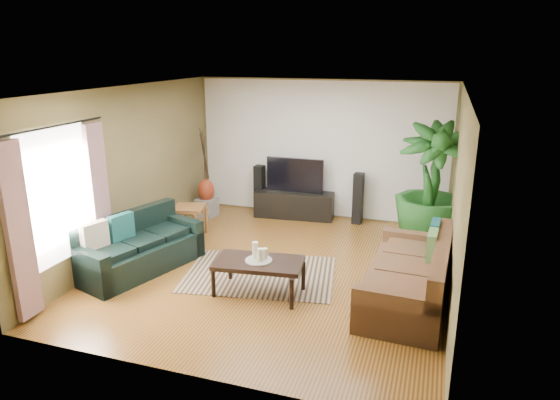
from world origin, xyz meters
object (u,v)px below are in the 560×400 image
at_px(speaker_right, 358,199).
at_px(vase, 206,191).
at_px(sofa_left, 139,244).
at_px(television, 295,175).
at_px(pedestal, 207,207).
at_px(side_table, 190,221).
at_px(tv_stand, 294,204).
at_px(speaker_left, 260,190).
at_px(sofa_right, 407,271).
at_px(coffee_table, 259,277).
at_px(potted_plant, 432,186).

height_order(speaker_right, vase, speaker_right).
bearing_deg(sofa_left, television, -7.85).
distance_m(pedestal, side_table, 1.13).
distance_m(tv_stand, speaker_left, 0.78).
relative_size(sofa_right, vase, 4.76).
bearing_deg(side_table, vase, 100.82).
bearing_deg(coffee_table, television, 91.04).
relative_size(tv_stand, speaker_right, 1.58).
relative_size(coffee_table, speaker_right, 1.20).
xyz_separation_m(tv_stand, vase, (-1.70, -0.49, 0.27)).
distance_m(sofa_left, sofa_right, 3.93).
height_order(sofa_right, speaker_left, speaker_left).
bearing_deg(tv_stand, television, 84.62).
height_order(speaker_right, side_table, speaker_right).
bearing_deg(tv_stand, speaker_left, 172.90).
height_order(sofa_left, side_table, sofa_left).
height_order(sofa_right, television, television).
height_order(tv_stand, pedestal, tv_stand).
height_order(television, speaker_left, television).
bearing_deg(side_table, television, 47.34).
xyz_separation_m(speaker_right, potted_plant, (1.33, -0.79, 0.56)).
bearing_deg(speaker_left, side_table, -109.55).
bearing_deg(sofa_right, side_table, -104.97).
height_order(speaker_left, speaker_right, speaker_left).
bearing_deg(potted_plant, sofa_right, -95.02).
xyz_separation_m(sofa_left, speaker_left, (0.76, 3.16, 0.07)).
xyz_separation_m(speaker_right, vase, (-2.96, -0.51, 0.04)).
relative_size(sofa_left, speaker_left, 1.93).
height_order(tv_stand, potted_plant, potted_plant).
distance_m(tv_stand, vase, 1.79).
bearing_deg(sofa_right, sofa_left, -82.93).
bearing_deg(side_table, sofa_right, -18.05).
relative_size(tv_stand, vase, 3.35).
distance_m(speaker_left, pedestal, 1.12).
relative_size(television, potted_plant, 0.54).
xyz_separation_m(sofa_left, sofa_right, (3.92, 0.27, 0.00)).
xyz_separation_m(tv_stand, speaker_right, (1.26, 0.02, 0.23)).
xyz_separation_m(sofa_right, coffee_table, (-1.94, -0.44, -0.18)).
xyz_separation_m(sofa_left, coffee_table, (1.99, -0.17, -0.18)).
xyz_separation_m(tv_stand, pedestal, (-1.70, -0.49, -0.08)).
xyz_separation_m(sofa_left, side_table, (0.02, 1.54, -0.15)).
xyz_separation_m(speaker_left, side_table, (-0.74, -1.61, -0.22)).
relative_size(potted_plant, vase, 4.53).
bearing_deg(speaker_right, sofa_left, -127.58).
relative_size(sofa_left, television, 1.68).
xyz_separation_m(speaker_left, speaker_right, (2.01, 0.00, -0.00)).
relative_size(potted_plant, pedestal, 5.80).
bearing_deg(pedestal, sofa_right, -30.01).
bearing_deg(speaker_right, sofa_right, -64.56).
bearing_deg(coffee_table, tv_stand, 91.09).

